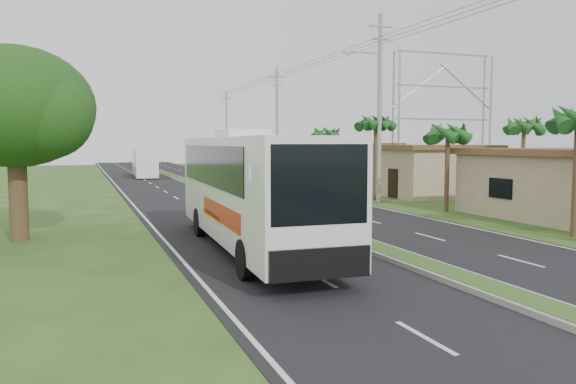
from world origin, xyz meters
name	(u,v)px	position (x,y,z in m)	size (l,w,h in m)	color
ground	(428,270)	(0.00, 0.00, 0.00)	(180.00, 180.00, 0.00)	#264D1C
road_asphalt	(244,203)	(0.00, 20.00, 0.01)	(14.00, 160.00, 0.02)	black
median_strip	(244,202)	(0.00, 20.00, 0.10)	(1.20, 160.00, 0.18)	gray
lane_edge_left	(135,207)	(-6.70, 20.00, 0.00)	(0.12, 160.00, 0.01)	silver
lane_edge_right	(340,200)	(6.70, 20.00, 0.00)	(0.12, 160.00, 0.01)	silver
shop_mid	(417,169)	(14.00, 22.00, 1.86)	(7.60, 10.60, 3.67)	tan
shop_far	(337,162)	(14.00, 36.00, 1.93)	(8.60, 11.60, 3.82)	tan
palm_verge_b	(448,133)	(9.40, 12.00, 4.36)	(2.40, 2.40, 5.05)	#473321
palm_verge_c	(376,123)	(8.80, 19.00, 5.12)	(2.40, 2.40, 5.85)	#473321
palm_verge_d	(327,134)	(9.30, 28.00, 4.55)	(2.40, 2.40, 5.25)	#473321
palm_behind_shop	(524,126)	(17.50, 15.00, 4.93)	(2.40, 2.40, 5.65)	#473321
shade_tree	(12,111)	(-12.11, 10.02, 5.03)	(6.30, 6.00, 7.54)	#473321
utility_pole_b	(379,105)	(8.47, 18.00, 6.26)	(3.20, 0.28, 12.00)	gray
utility_pole_c	(277,124)	(8.50, 38.00, 5.67)	(1.60, 0.28, 11.00)	gray
utility_pole_d	(227,131)	(8.50, 58.00, 5.42)	(1.60, 0.28, 10.50)	gray
billboard_lattice	(443,110)	(22.00, 30.00, 6.82)	(10.18, 1.18, 12.07)	gray
coach_bus_main	(250,184)	(-4.06, 4.97, 2.37)	(3.26, 13.41, 4.30)	white
coach_bus_far	(144,161)	(-2.85, 50.84, 1.74)	(2.80, 10.62, 3.06)	white
motorcyclist	(311,205)	(0.99, 11.40, 0.76)	(2.05, 1.12, 2.15)	black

